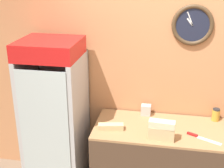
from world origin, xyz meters
name	(u,v)px	position (x,y,z in m)	size (l,w,h in m)	color
wall_back	(167,76)	(0.00, 1.29, 1.36)	(5.20, 0.10, 2.70)	tan
prep_counter	(161,164)	(0.00, 0.90, 0.45)	(1.46, 0.69, 0.91)	#4C3828
beverage_cooler	(56,111)	(-1.20, 0.95, 0.98)	(0.62, 0.66, 1.81)	#B2B7BC
sandwich_stack_bottom	(161,136)	(-0.02, 0.66, 0.94)	(0.26, 0.11, 0.07)	tan
sandwich_stack_middle	(162,130)	(-0.02, 0.66, 1.01)	(0.26, 0.11, 0.07)	tan
sandwich_stack_top	(162,124)	(-0.02, 0.66, 1.08)	(0.26, 0.12, 0.07)	beige
sandwich_flat_left	(111,127)	(-0.54, 0.77, 0.94)	(0.27, 0.13, 0.06)	tan
chefs_knife	(199,137)	(0.35, 0.76, 0.92)	(0.33, 0.19, 0.02)	silver
condiment_jar	(216,115)	(0.56, 1.17, 0.98)	(0.08, 0.08, 0.14)	gold
napkin_dispenser	(146,110)	(-0.21, 1.17, 0.97)	(0.11, 0.09, 0.12)	#B7B2AD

